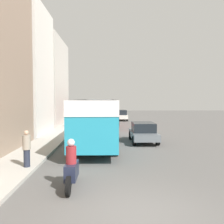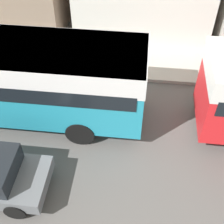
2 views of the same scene
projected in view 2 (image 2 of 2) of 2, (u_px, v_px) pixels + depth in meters
The scene contains 0 objects.
Camera 2 is at (6.35, 15.45, 8.56)m, focal length 50.00 mm.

